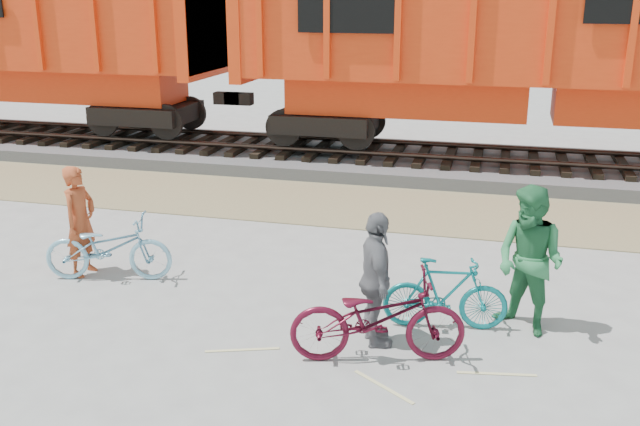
# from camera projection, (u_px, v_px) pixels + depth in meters

# --- Properties ---
(ground) EXTENTS (120.00, 120.00, 0.00)m
(ground) POSITION_uv_depth(u_px,v_px,m) (338.00, 331.00, 9.13)
(ground) COLOR #9E9E99
(ground) RESTS_ON ground
(gravel_strip) EXTENTS (120.00, 3.00, 0.02)m
(gravel_strip) POSITION_uv_depth(u_px,v_px,m) (401.00, 209.00, 14.21)
(gravel_strip) COLOR #9B8C60
(gravel_strip) RESTS_ON ground
(ballast_bed) EXTENTS (120.00, 4.00, 0.30)m
(ballast_bed) POSITION_uv_depth(u_px,v_px,m) (423.00, 163.00, 17.40)
(ballast_bed) COLOR slate
(ballast_bed) RESTS_ON ground
(track) EXTENTS (120.00, 2.60, 0.24)m
(track) POSITION_uv_depth(u_px,v_px,m) (423.00, 150.00, 17.30)
(track) COLOR black
(track) RESTS_ON ballast_bed
(hopper_car_center) EXTENTS (14.00, 3.13, 4.65)m
(hopper_car_center) POSITION_uv_depth(u_px,v_px,m) (545.00, 45.00, 15.91)
(hopper_car_center) COLOR black
(hopper_car_center) RESTS_ON track
(bicycle_blue) EXTENTS (2.00, 1.10, 1.00)m
(bicycle_blue) POSITION_uv_depth(u_px,v_px,m) (108.00, 248.00, 10.63)
(bicycle_blue) COLOR #82BED7
(bicycle_blue) RESTS_ON ground
(bicycle_teal) EXTENTS (1.63, 0.68, 0.95)m
(bicycle_teal) POSITION_uv_depth(u_px,v_px,m) (445.00, 294.00, 9.07)
(bicycle_teal) COLOR #0E7275
(bicycle_teal) RESTS_ON ground
(bicycle_maroon) EXTENTS (2.16, 1.23, 1.07)m
(bicycle_maroon) POSITION_uv_depth(u_px,v_px,m) (378.00, 318.00, 8.26)
(bicycle_maroon) COLOR #510C1F
(bicycle_maroon) RESTS_ON ground
(person_solo) EXTENTS (0.46, 0.65, 1.69)m
(person_solo) POSITION_uv_depth(u_px,v_px,m) (80.00, 221.00, 10.74)
(person_solo) COLOR #AA4421
(person_solo) RESTS_ON ground
(person_man) EXTENTS (1.17, 1.12, 1.90)m
(person_man) POSITION_uv_depth(u_px,v_px,m) (530.00, 261.00, 8.87)
(person_man) COLOR #2C7845
(person_man) RESTS_ON ground
(person_woman) EXTENTS (0.74, 1.07, 1.69)m
(person_woman) POSITION_uv_depth(u_px,v_px,m) (376.00, 280.00, 8.56)
(person_woman) COLOR slate
(person_woman) RESTS_ON ground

